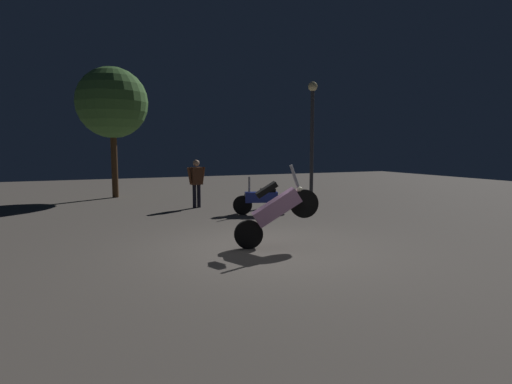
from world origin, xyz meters
name	(u,v)px	position (x,y,z in m)	size (l,w,h in m)	color
ground_plane	(265,249)	(0.00, 0.00, 0.00)	(40.00, 40.00, 0.00)	#605951
motorcycle_pink_foreground	(276,210)	(0.26, 0.02, 0.74)	(1.63, 0.55, 1.63)	black
motorcycle_blue_parked_left	(261,200)	(1.66, 3.82, 0.44)	(1.61, 0.59, 1.11)	black
person_rider_beside	(196,180)	(0.28, 5.89, 0.92)	(0.66, 0.31, 1.56)	black
streetlamp_near	(312,124)	(5.01, 6.54, 2.86)	(0.36, 0.36, 4.43)	#38383D
tree_left_bg	(112,103)	(-1.92, 9.88, 3.66)	(2.71, 2.71, 5.03)	#4C331E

